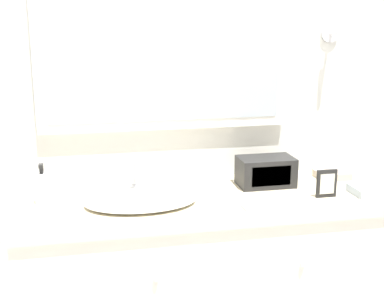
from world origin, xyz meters
The scene contains 9 objects.
wall_back centered at (0.00, 0.68, 1.28)m, with size 8.00×0.18×2.55m.
vanity_counter centered at (0.00, 0.34, 0.42)m, with size 1.72×0.62×0.85m.
sink_basin centered at (-0.32, 0.31, 0.86)m, with size 0.47×0.36×0.17m.
soap_bottle centered at (-0.72, 0.39, 0.92)m, with size 0.07×0.07×0.18m.
appliance_box centered at (0.28, 0.44, 0.91)m, with size 0.26×0.16×0.13m.
picture_frame centered at (0.48, 0.23, 0.91)m, with size 0.09×0.01×0.12m.
hand_towel_near_sink centered at (0.63, 0.49, 0.86)m, with size 0.15×0.12×0.04m.
hand_towel_far_corner centered at (0.70, 0.23, 0.86)m, with size 0.18×0.14×0.03m.
metal_tray centered at (0.17, 0.17, 0.85)m, with size 0.18×0.11×0.01m.
Camera 1 is at (-0.55, -1.82, 1.61)m, focal length 50.00 mm.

